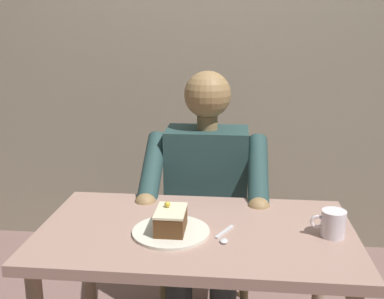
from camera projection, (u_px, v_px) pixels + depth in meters
The scene contains 8 objects.
cafe_rear_panel at pixel (218, 6), 2.71m from camera, with size 6.40×0.12×3.00m, color gray.
dining_table at pixel (196, 255), 1.56m from camera, with size 1.06×0.61×0.72m.
chair at pixel (208, 217), 2.19m from camera, with size 0.42×0.42×0.90m.
seated_person at pixel (205, 205), 1.99m from camera, with size 0.53×0.58×1.20m.
dessert_plate at pixel (171, 232), 1.50m from camera, with size 0.26×0.26×0.01m, color silver.
cake_slice at pixel (171, 220), 1.49m from camera, with size 0.10×0.14×0.09m.
coffee_cup at pixel (333, 223), 1.47m from camera, with size 0.11×0.08×0.09m.
dessert_spoon at pixel (224, 237), 1.47m from camera, with size 0.06×0.14×0.01m.
Camera 1 is at (-0.13, 1.41, 1.38)m, focal length 42.47 mm.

